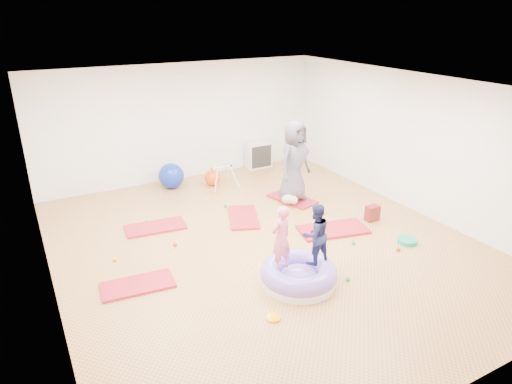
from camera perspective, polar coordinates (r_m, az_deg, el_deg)
room at (r=7.73m, az=1.07°, el=2.71°), size 7.01×8.01×2.81m
gym_mat_front_left at (r=7.33m, az=-14.55°, el=-11.18°), size 1.13×0.64×0.05m
gym_mat_mid_left at (r=9.05m, az=-12.45°, el=-4.30°), size 1.18×0.68×0.05m
gym_mat_center_back at (r=9.24m, az=-1.59°, el=-3.17°), size 0.93×1.24×0.05m
gym_mat_right at (r=8.85m, az=9.61°, el=-4.66°), size 1.41×0.93×0.05m
gym_mat_rear_right at (r=10.14m, az=4.55°, el=-0.89°), size 0.80×1.18×0.04m
inflatable_cushion at (r=7.15m, az=5.36°, el=-10.26°), size 1.19×1.19×0.37m
child_pink at (r=6.72m, az=3.15°, el=-5.40°), size 0.43×0.34×1.03m
child_navy at (r=6.95m, az=7.45°, el=-4.89°), size 0.48×0.38×0.97m
adult_caregiver at (r=9.77m, az=4.80°, el=3.84°), size 0.99×0.80×1.75m
infant at (r=9.80m, az=4.33°, el=-0.86°), size 0.37×0.38×0.22m
ball_pit_balls at (r=8.52m, az=0.07°, el=-5.37°), size 4.50×3.59×0.07m
exercise_ball_blue at (r=10.89m, az=-10.54°, el=2.00°), size 0.60×0.60×0.60m
exercise_ball_orange at (r=10.95m, az=-5.46°, el=1.81°), size 0.39×0.39×0.39m
infant_play_gym at (r=10.76m, az=-4.31°, el=2.32°), size 0.67×0.64×0.51m
cube_shelf at (r=12.12m, az=0.34°, el=4.62°), size 0.67×0.33×0.67m
balance_disc at (r=8.74m, az=18.38°, el=-5.82°), size 0.35×0.35×0.08m
backpack at (r=9.39m, az=14.34°, el=-2.58°), size 0.28×0.17×0.31m
yellow_toy at (r=6.47m, az=2.20°, el=-15.44°), size 0.20×0.20×0.03m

